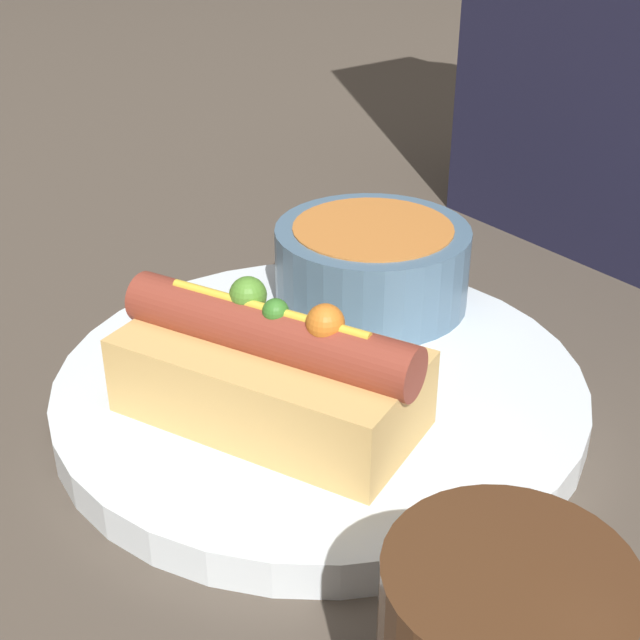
{
  "coord_description": "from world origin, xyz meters",
  "views": [
    {
      "loc": [
        0.31,
        -0.24,
        0.27
      ],
      "look_at": [
        0.0,
        0.0,
        0.05
      ],
      "focal_mm": 50.0,
      "sensor_mm": 36.0,
      "label": 1
    }
  ],
  "objects": [
    {
      "name": "spoon",
      "position": [
        -0.04,
        0.03,
        0.02
      ],
      "size": [
        0.06,
        0.14,
        0.01
      ],
      "rotation": [
        0.0,
        0.0,
        1.26
      ],
      "color": "#B7B7BC",
      "rests_on": "dinner_plate"
    },
    {
      "name": "hot_dog",
      "position": [
        0.02,
        -0.04,
        0.05
      ],
      "size": [
        0.16,
        0.12,
        0.07
      ],
      "rotation": [
        0.0,
        0.0,
        0.41
      ],
      "color": "#DBAD60",
      "rests_on": "dinner_plate"
    },
    {
      "name": "soup_bowl",
      "position": [
        -0.05,
        0.07,
        0.05
      ],
      "size": [
        0.11,
        0.11,
        0.05
      ],
      "color": "slate",
      "rests_on": "dinner_plate"
    },
    {
      "name": "dinner_plate",
      "position": [
        0.0,
        0.0,
        0.01
      ],
      "size": [
        0.28,
        0.28,
        0.02
      ],
      "color": "white",
      "rests_on": "ground_plane"
    },
    {
      "name": "ground_plane",
      "position": [
        0.0,
        0.0,
        0.0
      ],
      "size": [
        4.0,
        4.0,
        0.0
      ],
      "primitive_type": "plane",
      "color": "#4C4238"
    }
  ]
}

